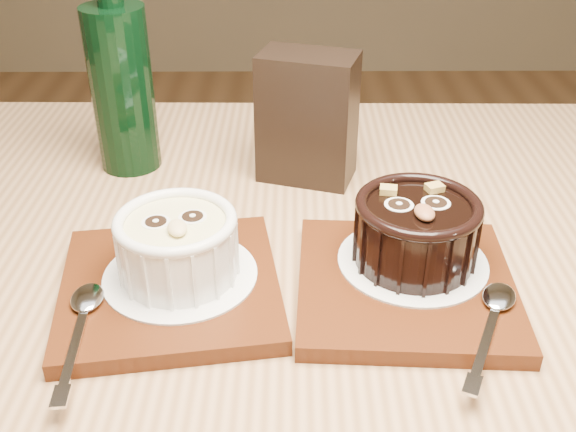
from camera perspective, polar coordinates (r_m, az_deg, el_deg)
name	(u,v)px	position (r m, az deg, el deg)	size (l,w,h in m)	color
table	(294,350)	(0.66, 0.55, -11.27)	(1.21, 0.82, 0.75)	#936740
tray_left	(171,287)	(0.58, -9.90, -5.96)	(0.18, 0.18, 0.01)	#50230D
doily_left	(181,275)	(0.58, -9.09, -4.92)	(0.13, 0.13, 0.00)	white
ramekin_white	(177,243)	(0.56, -9.36, -2.29)	(0.10, 0.10, 0.06)	white
spoon_left	(79,326)	(0.54, -17.26, -8.90)	(0.03, 0.13, 0.01)	silver
tray_right	(405,285)	(0.58, 9.89, -5.80)	(0.18, 0.18, 0.01)	#50230D
doily_right	(412,261)	(0.60, 10.49, -3.76)	(0.13, 0.13, 0.00)	white
ramekin_dark	(416,228)	(0.58, 10.81, -1.03)	(0.11, 0.11, 0.06)	black
spoon_right	(491,322)	(0.54, 16.83, -8.61)	(0.03, 0.13, 0.01)	silver
condiment_stand	(307,118)	(0.73, 1.66, 8.30)	(0.10, 0.06, 0.14)	black
green_bottle	(121,83)	(0.76, -13.92, 10.88)	(0.07, 0.07, 0.25)	black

